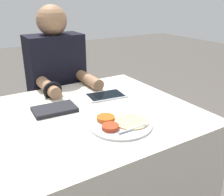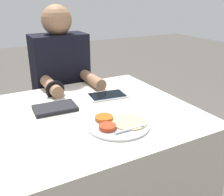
{
  "view_description": "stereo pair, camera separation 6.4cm",
  "coord_description": "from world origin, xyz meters",
  "px_view_note": "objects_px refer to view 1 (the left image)",
  "views": [
    {
      "loc": [
        -0.44,
        -1.05,
        1.27
      ],
      "look_at": [
        0.19,
        -0.03,
        0.79
      ],
      "focal_mm": 42.0,
      "sensor_mm": 36.0,
      "label": 1
    },
    {
      "loc": [
        -0.38,
        -1.09,
        1.27
      ],
      "look_at": [
        0.19,
        -0.03,
        0.79
      ],
      "focal_mm": 42.0,
      "sensor_mm": 36.0,
      "label": 2
    }
  ],
  "objects_px": {
    "person_diner": "(59,101)",
    "red_notebook": "(55,110)",
    "thali_tray": "(120,124)",
    "tablet_device": "(106,96)"
  },
  "relations": [
    {
      "from": "red_notebook",
      "to": "tablet_device",
      "type": "distance_m",
      "value": 0.32
    },
    {
      "from": "thali_tray",
      "to": "person_diner",
      "type": "height_order",
      "value": "person_diner"
    },
    {
      "from": "thali_tray",
      "to": "person_diner",
      "type": "bearing_deg",
      "value": 89.89
    },
    {
      "from": "red_notebook",
      "to": "person_diner",
      "type": "bearing_deg",
      "value": 68.3
    },
    {
      "from": "red_notebook",
      "to": "tablet_device",
      "type": "xyz_separation_m",
      "value": [
        0.32,
        0.04,
        -0.0
      ]
    },
    {
      "from": "tablet_device",
      "to": "person_diner",
      "type": "xyz_separation_m",
      "value": [
        -0.13,
        0.44,
        -0.16
      ]
    },
    {
      "from": "thali_tray",
      "to": "person_diner",
      "type": "xyz_separation_m",
      "value": [
        0.0,
        0.78,
        -0.16
      ]
    },
    {
      "from": "red_notebook",
      "to": "tablet_device",
      "type": "relative_size",
      "value": 0.93
    },
    {
      "from": "thali_tray",
      "to": "red_notebook",
      "type": "relative_size",
      "value": 1.3
    },
    {
      "from": "person_diner",
      "to": "red_notebook",
      "type": "bearing_deg",
      "value": -111.7
    }
  ]
}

